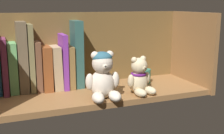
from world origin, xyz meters
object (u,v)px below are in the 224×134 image
object	(u,v)px
book_3	(22,57)
book_7	(55,67)
teddy_bear_smaller	(140,78)
book_5	(37,65)
book_6	(45,67)
teddy_bear_larger	(103,77)
book_10	(76,53)
book_9	(68,66)
book_1	(4,65)
book_8	(62,60)
book_4	(30,57)
book_2	(12,67)
pillar_candle	(144,76)

from	to	relation	value
book_3	book_7	distance (cm)	12.29
book_7	teddy_bear_smaller	world-z (taller)	book_7
book_5	book_6	world-z (taller)	book_5
book_6	teddy_bear_larger	size ratio (longest dim) A/B	1.01
book_10	book_9	bearing A→B (deg)	180.00
book_1	teddy_bear_smaller	bearing A→B (deg)	-23.41
book_3	book_8	distance (cm)	14.41
book_4	book_3	bearing A→B (deg)	180.00
book_6	book_9	xyz separation A→B (cm)	(8.52, 0.00, -0.16)
book_6	book_10	xyz separation A→B (cm)	(11.48, 0.00, 4.38)
book_1	book_9	size ratio (longest dim) A/B	1.25
book_5	book_7	world-z (taller)	book_5
book_3	book_10	size ratio (longest dim) A/B	1.00
book_2	book_5	xyz separation A→B (cm)	(8.40, 0.00, -0.01)
book_3	book_4	xyz separation A→B (cm)	(2.81, 0.00, -0.45)
book_2	book_9	xyz separation A→B (cm)	(19.86, 0.00, -1.09)
book_5	teddy_bear_larger	bearing A→B (deg)	-46.77
book_5	book_8	bearing A→B (deg)	0.00
book_5	teddy_bear_smaller	xyz separation A→B (cm)	(31.94, -18.62, -3.28)
book_7	book_9	bearing A→B (deg)	0.00
book_7	book_8	distance (cm)	3.47
book_2	book_6	distance (cm)	11.37
book_2	book_4	size ratio (longest dim) A/B	0.74
book_6	book_10	size ratio (longest dim) A/B	0.64
book_1	book_8	bearing A→B (deg)	0.00
book_1	book_8	distance (cm)	20.26
book_8	book_9	size ratio (longest dim) A/B	1.28
book_2	book_4	world-z (taller)	book_4
book_1	book_6	world-z (taller)	book_1
book_10	book_4	bearing A→B (deg)	180.00
book_9	teddy_bear_smaller	xyz separation A→B (cm)	(20.48, -18.62, -2.20)
book_9	book_10	size ratio (longest dim) A/B	0.63
book_4	book_1	bearing A→B (deg)	180.00
book_2	book_10	bearing A→B (deg)	0.00
book_4	book_5	bearing A→B (deg)	0.00
book_3	pillar_candle	world-z (taller)	book_3
book_2	teddy_bear_smaller	size ratio (longest dim) A/B	1.36
book_2	teddy_bear_smaller	bearing A→B (deg)	-24.78
book_6	teddy_bear_larger	xyz separation A→B (cm)	(15.29, -19.39, -0.46)
book_7	book_9	world-z (taller)	book_7
book_2	teddy_bear_larger	xyz separation A→B (cm)	(26.63, -19.39, -1.38)
book_9	pillar_candle	world-z (taller)	book_9
book_1	teddy_bear_larger	world-z (taller)	book_1
book_3	book_10	xyz separation A→B (cm)	(19.44, 0.00, -0.04)
book_3	book_9	bearing A→B (deg)	0.00
book_4	book_6	bearing A→B (deg)	0.00
book_3	book_5	size ratio (longest dim) A/B	1.40
book_9	teddy_bear_larger	distance (cm)	20.54
book_1	book_7	distance (cm)	17.58
book_2	book_10	world-z (taller)	book_10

